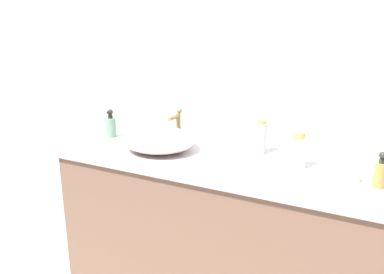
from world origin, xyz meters
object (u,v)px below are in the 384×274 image
object	(u,v)px
sink_basin	(159,140)
lotion_bottle	(298,152)
soap_dispenser	(111,126)
spray_can	(260,138)
perfume_bottle	(380,173)
candle_jar	(352,176)

from	to	relation	value
sink_basin	lotion_bottle	world-z (taller)	lotion_bottle
soap_dispenser	spray_can	bearing A→B (deg)	6.44
lotion_bottle	spray_can	size ratio (longest dim) A/B	0.96
perfume_bottle	spray_can	bearing A→B (deg)	160.41
lotion_bottle	spray_can	xyz separation A→B (m)	(-0.20, 0.12, 0.01)
perfume_bottle	candle_jar	distance (m)	0.11
lotion_bottle	candle_jar	size ratio (longest dim) A/B	2.50
sink_basin	perfume_bottle	distance (m)	0.98
soap_dispenser	lotion_bottle	distance (m)	1.03
sink_basin	perfume_bottle	world-z (taller)	perfume_bottle
lotion_bottle	perfume_bottle	distance (m)	0.33
spray_can	candle_jar	bearing A→B (deg)	-21.01
soap_dispenser	lotion_bottle	xyz separation A→B (m)	(1.03, -0.03, 0.01)
sink_basin	perfume_bottle	bearing A→B (deg)	-0.61
soap_dispenser	lotion_bottle	bearing A→B (deg)	-1.53
lotion_bottle	spray_can	world-z (taller)	spray_can
soap_dispenser	perfume_bottle	distance (m)	1.35
sink_basin	spray_can	world-z (taller)	spray_can
soap_dispenser	lotion_bottle	size ratio (longest dim) A/B	0.99
perfume_bottle	soap_dispenser	bearing A→B (deg)	176.01
lotion_bottle	candle_jar	bearing A→B (deg)	-11.28
soap_dispenser	candle_jar	world-z (taller)	soap_dispenser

